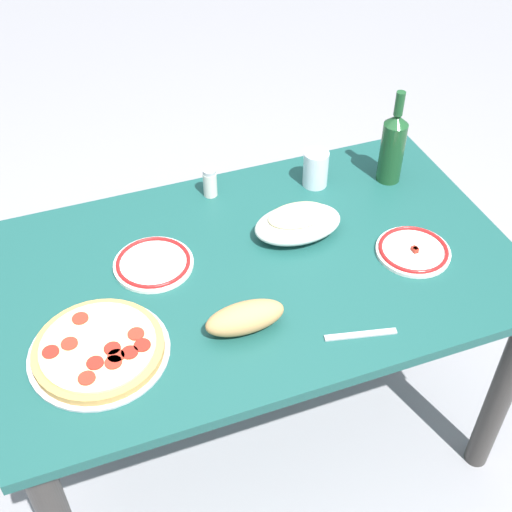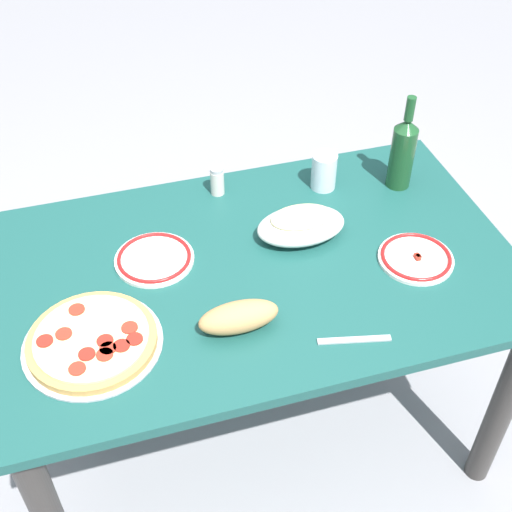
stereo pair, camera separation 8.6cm
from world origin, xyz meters
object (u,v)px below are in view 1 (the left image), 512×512
(pepperoni_pizza, at_px, (99,349))
(wine_bottle, at_px, (393,146))
(dining_table, at_px, (256,297))
(side_plate_near, at_px, (413,250))
(baked_pasta_dish, at_px, (298,222))
(water_glass, at_px, (316,169))
(bread_loaf, at_px, (245,318))
(spice_shaker, at_px, (210,182))
(side_plate_far, at_px, (153,263))

(pepperoni_pizza, relative_size, wine_bottle, 1.11)
(dining_table, distance_m, side_plate_near, 0.43)
(dining_table, bearing_deg, baked_pasta_dish, 27.00)
(water_glass, bearing_deg, wine_bottle, -13.49)
(baked_pasta_dish, xyz_separation_m, bread_loaf, (-0.25, -0.27, -0.00))
(pepperoni_pizza, distance_m, side_plate_near, 0.83)
(side_plate_near, bearing_deg, pepperoni_pizza, -176.53)
(pepperoni_pizza, height_order, bread_loaf, bread_loaf)
(pepperoni_pizza, distance_m, baked_pasta_dish, 0.62)
(spice_shaker, bearing_deg, wine_bottle, -11.86)
(bread_loaf, bearing_deg, dining_table, 63.05)
(baked_pasta_dish, distance_m, wine_bottle, 0.38)
(dining_table, relative_size, side_plate_far, 6.53)
(dining_table, height_order, water_glass, water_glass)
(wine_bottle, distance_m, spice_shaker, 0.53)
(wine_bottle, bearing_deg, dining_table, -156.67)
(wine_bottle, height_order, spice_shaker, wine_bottle)
(side_plate_near, bearing_deg, wine_bottle, 73.06)
(baked_pasta_dish, height_order, spice_shaker, spice_shaker)
(side_plate_far, relative_size, spice_shaker, 2.36)
(water_glass, bearing_deg, baked_pasta_dish, -125.41)
(side_plate_near, bearing_deg, side_plate_far, 163.80)
(wine_bottle, bearing_deg, water_glass, 166.51)
(side_plate_near, relative_size, side_plate_far, 0.95)
(wine_bottle, bearing_deg, spice_shaker, 168.14)
(baked_pasta_dish, bearing_deg, side_plate_far, 178.15)
(bread_loaf, bearing_deg, side_plate_far, 117.81)
(pepperoni_pizza, distance_m, side_plate_far, 0.30)
(dining_table, height_order, bread_loaf, bread_loaf)
(dining_table, distance_m, baked_pasta_dish, 0.23)
(pepperoni_pizza, height_order, baked_pasta_dish, baked_pasta_dish)
(side_plate_far, bearing_deg, dining_table, -19.47)
(side_plate_near, xyz_separation_m, spice_shaker, (-0.42, 0.42, 0.03))
(water_glass, xyz_separation_m, side_plate_far, (-0.53, -0.18, -0.05))
(dining_table, xyz_separation_m, baked_pasta_dish, (0.15, 0.07, 0.16))
(dining_table, xyz_separation_m, water_glass, (0.28, 0.27, 0.18))
(baked_pasta_dish, height_order, side_plate_near, baked_pasta_dish)
(dining_table, distance_m, spice_shaker, 0.36)
(dining_table, xyz_separation_m, wine_bottle, (0.50, 0.21, 0.24))
(wine_bottle, height_order, water_glass, wine_bottle)
(spice_shaker, bearing_deg, baked_pasta_dish, -56.03)
(baked_pasta_dish, xyz_separation_m, side_plate_near, (0.25, -0.18, -0.03))
(side_plate_near, height_order, bread_loaf, bread_loaf)
(water_glass, relative_size, bread_loaf, 0.57)
(baked_pasta_dish, bearing_deg, pepperoni_pizza, -158.65)
(water_glass, bearing_deg, side_plate_far, -161.43)
(water_glass, height_order, bread_loaf, water_glass)
(pepperoni_pizza, distance_m, water_glass, 0.83)
(dining_table, relative_size, baked_pasta_dish, 5.59)
(water_glass, relative_size, spice_shaker, 1.25)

